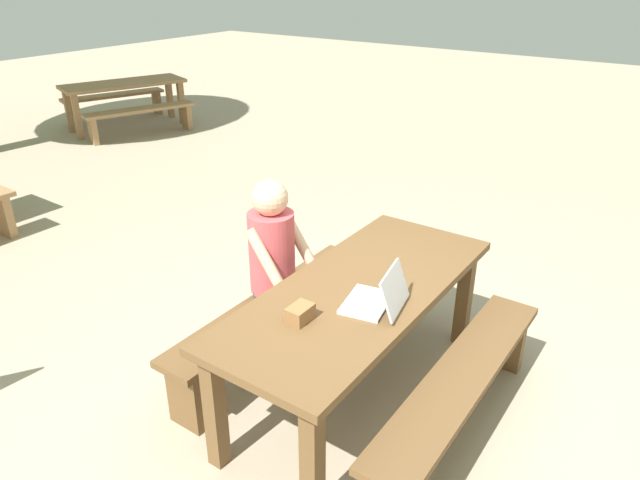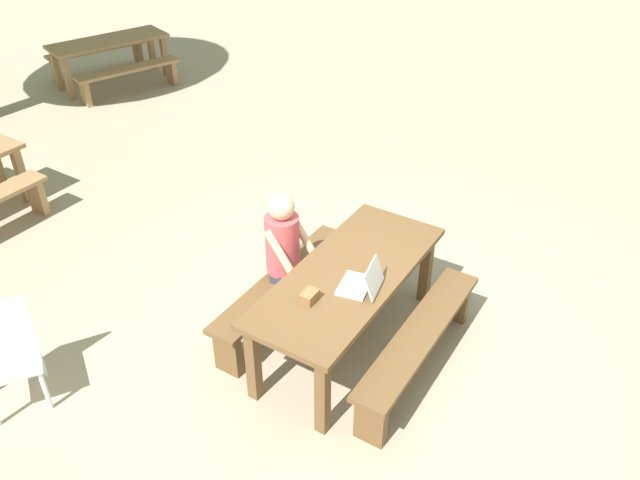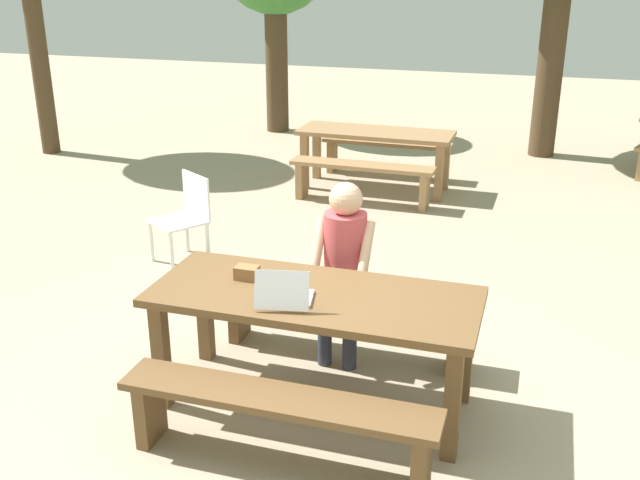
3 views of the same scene
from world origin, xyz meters
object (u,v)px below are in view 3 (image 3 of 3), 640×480
object	(u,v)px
laptop	(284,295)
plastic_chair	(185,216)
small_pouch	(247,273)
person_seated	(344,258)
picnic_table_mid	(375,141)
picnic_table_front	(314,309)

from	to	relation	value
laptop	plastic_chair	bearing A→B (deg)	-61.79
laptop	small_pouch	xyz separation A→B (m)	(-0.35, 0.27, -0.02)
person_seated	plastic_chair	distance (m)	2.31
small_pouch	picnic_table_mid	xyz separation A→B (m)	(-0.25, 4.62, -0.21)
picnic_table_front	person_seated	size ratio (longest dim) A/B	1.56
small_pouch	laptop	bearing A→B (deg)	-37.40
laptop	plastic_chair	distance (m)	2.78
laptop	person_seated	xyz separation A→B (m)	(0.14, 0.82, -0.07)
plastic_chair	picnic_table_mid	distance (m)	3.01
picnic_table_front	small_pouch	size ratio (longest dim) A/B	13.75
picnic_table_mid	small_pouch	bearing A→B (deg)	-85.79
person_seated	picnic_table_mid	size ratio (longest dim) A/B	0.69
picnic_table_front	picnic_table_mid	bearing A→B (deg)	98.71
picnic_table_mid	laptop	bearing A→B (deg)	-81.91
plastic_chair	picnic_table_mid	world-z (taller)	plastic_chair
plastic_chair	small_pouch	bearing A→B (deg)	-20.25
picnic_table_front	picnic_table_mid	world-z (taller)	picnic_table_front
picnic_table_front	person_seated	world-z (taller)	person_seated
picnic_table_front	laptop	world-z (taller)	laptop
picnic_table_front	plastic_chair	xyz separation A→B (m)	(-1.88, 1.92, -0.22)
laptop	person_seated	bearing A→B (deg)	-110.86
person_seated	picnic_table_mid	distance (m)	4.14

